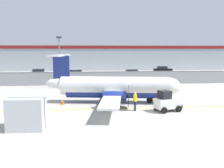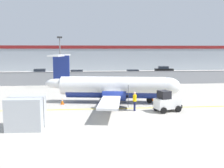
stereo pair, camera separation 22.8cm
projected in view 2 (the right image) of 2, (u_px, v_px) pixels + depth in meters
name	position (u px, v px, depth m)	size (l,w,h in m)	color
ground_plane	(124.00, 108.00, 23.28)	(140.00, 140.00, 0.01)	#ADA89E
perimeter_fence	(110.00, 78.00, 38.91)	(98.00, 0.10, 2.10)	gray
parking_lot_strip	(105.00, 76.00, 50.40)	(98.00, 17.00, 0.12)	#38383A
background_building	(101.00, 58.00, 68.20)	(91.00, 8.10, 6.50)	#A8B2BC
commuter_airplane	(115.00, 87.00, 25.64)	(14.02, 16.05, 4.92)	white
baggage_tug	(167.00, 102.00, 22.02)	(2.55, 1.92, 1.88)	silver
ground_crew_worker	(135.00, 100.00, 22.28)	(0.36, 0.55, 1.70)	#191E4C
cargo_container	(26.00, 113.00, 17.24)	(2.46, 2.07, 2.20)	#B7BCC1
traffic_cone_near_left	(163.00, 94.00, 29.01)	(0.36, 0.36, 0.64)	orange
traffic_cone_near_right	(62.00, 101.00, 24.95)	(0.36, 0.36, 0.64)	orange
traffic_cone_far_left	(44.00, 101.00, 25.13)	(0.36, 0.36, 0.64)	orange
traffic_cone_far_right	(152.00, 98.00, 26.73)	(0.36, 0.36, 0.64)	orange
parked_car_0	(39.00, 73.00, 49.25)	(4.32, 2.27, 1.58)	silver
parked_car_1	(78.00, 74.00, 46.94)	(4.27, 2.14, 1.58)	red
parked_car_2	(132.00, 74.00, 47.71)	(4.26, 2.11, 1.58)	slate
parked_car_3	(164.00, 70.00, 57.16)	(4.36, 2.36, 1.58)	black
apron_light_pole	(60.00, 58.00, 35.26)	(0.70, 0.30, 7.27)	slate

